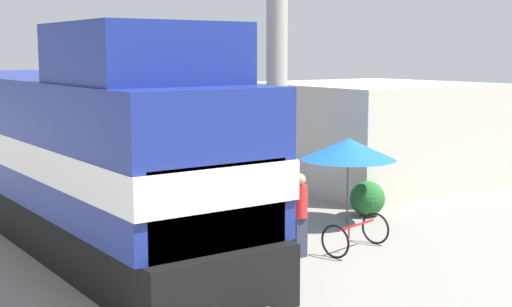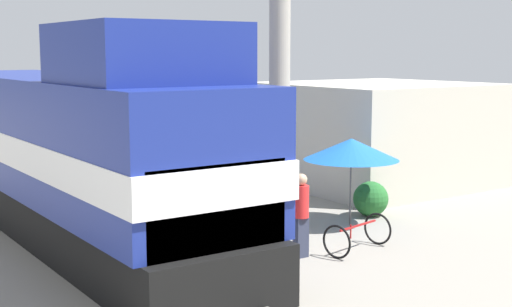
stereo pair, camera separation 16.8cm
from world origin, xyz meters
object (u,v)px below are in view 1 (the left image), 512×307
Objects in this scene: utility_pole at (277,24)px; vendor_umbrella at (348,149)px; locomotive at (70,150)px; billboard_sign at (238,120)px; person_bystander at (300,211)px; bicycle at (356,234)px.

utility_pole is 3.64m from vendor_umbrella.
billboard_sign is at bearing 23.17° from locomotive.
locomotive reaches higher than billboard_sign.
billboard_sign is at bearing 65.41° from person_bystander.
billboard_sign is 1.61× the size of person_bystander.
billboard_sign is at bearing 66.58° from utility_pole.
vendor_umbrella is 5.98m from billboard_sign.
vendor_umbrella is at bearing -26.08° from locomotive.
billboard_sign is at bearing 152.48° from bicycle.
billboard_sign reaches higher than vendor_umbrella.
bicycle is at bearing -127.90° from vendor_umbrella.
vendor_umbrella is (6.20, -3.04, -0.12)m from locomotive.
utility_pole is at bearing 167.98° from bicycle.
bicycle is (0.02, -2.95, -4.73)m from utility_pole.
vendor_umbrella is 1.40× the size of bicycle.
locomotive is 5.82m from person_bystander.
locomotive is at bearing 125.68° from person_bystander.
person_bystander is at bearing -114.59° from billboard_sign.
utility_pole reaches higher than vendor_umbrella.
vendor_umbrella is at bearing -95.68° from billboard_sign.
bicycle is at bearing -105.03° from billboard_sign.
billboard_sign is (6.79, 2.91, 0.13)m from locomotive.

